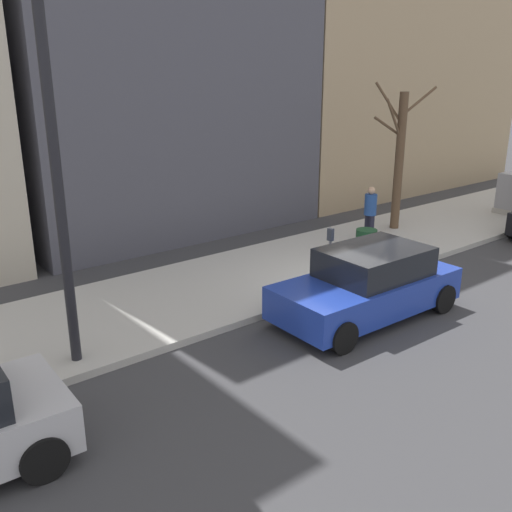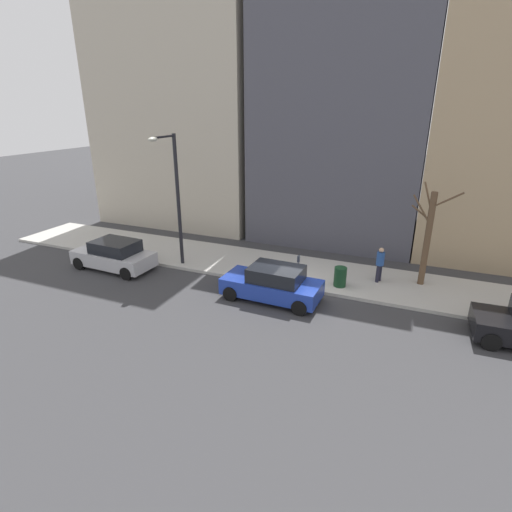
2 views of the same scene
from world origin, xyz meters
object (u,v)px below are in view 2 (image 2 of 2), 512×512
object	(u,v)px
parking_meter	(298,266)
streetlamp	(174,191)
office_tower_right	(199,70)
pedestrian_near_meter	(380,263)
parked_car_blue	(273,284)
parked_car_silver	(114,255)
trash_bin	(340,277)
bare_tree	(428,236)
office_block_center	(348,109)

from	to	relation	value
parking_meter	streetlamp	world-z (taller)	streetlamp
office_tower_right	pedestrian_near_meter	bearing A→B (deg)	-122.02
parked_car_blue	parking_meter	bearing A→B (deg)	-17.73
parked_car_silver	trash_bin	size ratio (longest dim) A/B	4.74
parked_car_silver	office_tower_right	world-z (taller)	office_tower_right
pedestrian_near_meter	office_tower_right	xyz separation A→B (m)	(8.95, 14.32, 9.10)
parking_meter	parked_car_blue	bearing A→B (deg)	160.82
parked_car_blue	office_tower_right	distance (m)	18.64
parking_meter	bare_tree	world-z (taller)	bare_tree
parking_meter	bare_tree	size ratio (longest dim) A/B	0.30
streetlamp	trash_bin	distance (m)	8.88
parking_meter	office_tower_right	bearing A→B (deg)	45.78
trash_bin	pedestrian_near_meter	xyz separation A→B (m)	(1.21, -1.56, 0.49)
parked_car_silver	parking_meter	bearing A→B (deg)	-78.08
trash_bin	office_block_center	bearing A→B (deg)	12.06
parked_car_silver	office_tower_right	distance (m)	15.53
office_tower_right	parked_car_silver	bearing A→B (deg)	-172.37
parked_car_silver	office_block_center	bearing A→B (deg)	-36.44
parked_car_blue	streetlamp	xyz separation A→B (m)	(1.55, 5.72, 3.28)
parked_car_blue	office_block_center	world-z (taller)	office_block_center
parked_car_silver	parking_meter	distance (m)	9.41
parked_car_blue	pedestrian_near_meter	world-z (taller)	pedestrian_near_meter
trash_bin	office_block_center	world-z (taller)	office_block_center
parked_car_silver	trash_bin	bearing A→B (deg)	-77.42
streetlamp	pedestrian_near_meter	bearing A→B (deg)	-79.36
parked_car_blue	streetlamp	bearing A→B (deg)	76.32
office_tower_right	streetlamp	bearing A→B (deg)	-156.94
bare_tree	parking_meter	bearing A→B (deg)	112.38
parked_car_blue	parked_car_silver	size ratio (longest dim) A/B	1.00
streetlamp	parked_car_blue	bearing A→B (deg)	-105.13
office_block_center	pedestrian_near_meter	bearing A→B (deg)	-156.46
streetlamp	trash_bin	xyz separation A→B (m)	(0.62, -8.17, -3.42)
pedestrian_near_meter	office_tower_right	bearing A→B (deg)	76.75
parked_car_blue	pedestrian_near_meter	bearing A→B (deg)	-48.44
office_block_center	office_tower_right	size ratio (longest dim) A/B	0.75
streetlamp	bare_tree	size ratio (longest dim) A/B	1.42
parked_car_blue	trash_bin	size ratio (longest dim) A/B	4.72
parked_car_silver	bare_tree	distance (m)	15.09
parked_car_silver	parking_meter	xyz separation A→B (m)	(1.60, -9.27, 0.24)
parked_car_silver	streetlamp	bearing A→B (deg)	-62.02
trash_bin	office_tower_right	xyz separation A→B (m)	(10.16, 12.76, 9.59)
trash_bin	office_tower_right	size ratio (longest dim) A/B	0.04
parking_meter	office_tower_right	size ratio (longest dim) A/B	0.07
parking_meter	trash_bin	xyz separation A→B (m)	(0.45, -1.85, -0.38)
parked_car_blue	pedestrian_near_meter	size ratio (longest dim) A/B	2.56
parked_car_blue	trash_bin	distance (m)	3.27
parked_car_silver	trash_bin	world-z (taller)	parked_car_silver
streetlamp	office_block_center	bearing A→B (deg)	-31.67
parking_meter	office_block_center	xyz separation A→B (m)	(9.83, 0.15, 6.70)
streetlamp	office_tower_right	xyz separation A→B (m)	(10.78, 4.59, 6.17)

